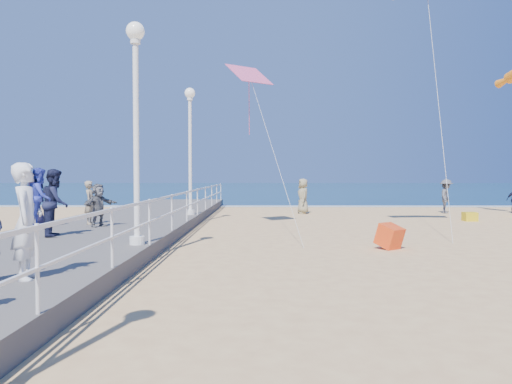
{
  "coord_description": "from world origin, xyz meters",
  "views": [
    {
      "loc": [
        -2.34,
        -11.94,
        2.09
      ],
      "look_at": [
        -2.5,
        2.0,
        1.6
      ],
      "focal_mm": 35.0,
      "sensor_mm": 36.0,
      "label": 1
    }
  ],
  "objects_px": {
    "lamp_post_far": "(190,137)",
    "beach_walker_c": "(303,196)",
    "beach_chair_left": "(470,217)",
    "woman_holding_toddler": "(27,221)",
    "spectator_4": "(36,201)",
    "toddler_held": "(40,197)",
    "spectator_7": "(55,203)",
    "box_kite": "(390,239)",
    "spectator_6": "(90,203)",
    "beach_walker_a": "(446,196)",
    "spectator_5": "(98,205)",
    "lamp_post_mid": "(136,109)"
  },
  "relations": [
    {
      "from": "lamp_post_far",
      "to": "beach_walker_c",
      "type": "height_order",
      "value": "lamp_post_far"
    },
    {
      "from": "beach_walker_c",
      "to": "beach_chair_left",
      "type": "distance_m",
      "value": 8.3
    },
    {
      "from": "woman_holding_toddler",
      "to": "spectator_4",
      "type": "xyz_separation_m",
      "value": [
        -3.43,
        7.81,
        -0.09
      ]
    },
    {
      "from": "toddler_held",
      "to": "spectator_4",
      "type": "bearing_deg",
      "value": 13.68
    },
    {
      "from": "spectator_7",
      "to": "spectator_4",
      "type": "bearing_deg",
      "value": 21.46
    },
    {
      "from": "woman_holding_toddler",
      "to": "box_kite",
      "type": "bearing_deg",
      "value": -62.37
    },
    {
      "from": "lamp_post_far",
      "to": "spectator_6",
      "type": "bearing_deg",
      "value": -124.56
    },
    {
      "from": "spectator_6",
      "to": "spectator_7",
      "type": "xyz_separation_m",
      "value": [
        0.17,
        -3.28,
        0.18
      ]
    },
    {
      "from": "beach_walker_a",
      "to": "woman_holding_toddler",
      "type": "bearing_deg",
      "value": 170.77
    },
    {
      "from": "spectator_5",
      "to": "beach_chair_left",
      "type": "bearing_deg",
      "value": -35.64
    },
    {
      "from": "woman_holding_toddler",
      "to": "spectator_7",
      "type": "bearing_deg",
      "value": 7.17
    },
    {
      "from": "beach_chair_left",
      "to": "beach_walker_c",
      "type": "bearing_deg",
      "value": 149.91
    },
    {
      "from": "toddler_held",
      "to": "beach_walker_a",
      "type": "xyz_separation_m",
      "value": [
        13.57,
        18.8,
        -0.8
      ]
    },
    {
      "from": "beach_walker_a",
      "to": "lamp_post_mid",
      "type": "bearing_deg",
      "value": 165.81
    },
    {
      "from": "lamp_post_far",
      "to": "woman_holding_toddler",
      "type": "xyz_separation_m",
      "value": [
        -0.77,
        -12.98,
        -2.32
      ]
    },
    {
      "from": "woman_holding_toddler",
      "to": "spectator_6",
      "type": "distance_m",
      "value": 9.12
    },
    {
      "from": "spectator_6",
      "to": "box_kite",
      "type": "relative_size",
      "value": 2.46
    },
    {
      "from": "beach_walker_a",
      "to": "lamp_post_far",
      "type": "bearing_deg",
      "value": 141.42
    },
    {
      "from": "lamp_post_mid",
      "to": "beach_walker_a",
      "type": "xyz_separation_m",
      "value": [
        12.95,
        14.97,
        -2.74
      ]
    },
    {
      "from": "beach_walker_a",
      "to": "spectator_5",
      "type": "bearing_deg",
      "value": 152.34
    },
    {
      "from": "woman_holding_toddler",
      "to": "toddler_held",
      "type": "xyz_separation_m",
      "value": [
        0.15,
        0.15,
        0.38
      ]
    },
    {
      "from": "beach_walker_a",
      "to": "beach_chair_left",
      "type": "distance_m",
      "value": 4.57
    },
    {
      "from": "woman_holding_toddler",
      "to": "spectator_7",
      "type": "relative_size",
      "value": 1.02
    },
    {
      "from": "spectator_4",
      "to": "box_kite",
      "type": "height_order",
      "value": "spectator_4"
    },
    {
      "from": "spectator_7",
      "to": "box_kite",
      "type": "height_order",
      "value": "spectator_7"
    },
    {
      "from": "spectator_6",
      "to": "spectator_4",
      "type": "bearing_deg",
      "value": 124.92
    },
    {
      "from": "spectator_4",
      "to": "lamp_post_mid",
      "type": "bearing_deg",
      "value": -119.4
    },
    {
      "from": "lamp_post_mid",
      "to": "woman_holding_toddler",
      "type": "height_order",
      "value": "lamp_post_mid"
    },
    {
      "from": "box_kite",
      "to": "beach_walker_a",
      "type": "bearing_deg",
      "value": 25.18
    },
    {
      "from": "woman_holding_toddler",
      "to": "beach_walker_c",
      "type": "bearing_deg",
      "value": -29.17
    },
    {
      "from": "spectator_5",
      "to": "beach_chair_left",
      "type": "distance_m",
      "value": 16.01
    },
    {
      "from": "lamp_post_mid",
      "to": "spectator_7",
      "type": "distance_m",
      "value": 3.89
    },
    {
      "from": "spectator_4",
      "to": "beach_walker_c",
      "type": "bearing_deg",
      "value": -28.11
    },
    {
      "from": "spectator_6",
      "to": "spectator_7",
      "type": "bearing_deg",
      "value": -179.94
    },
    {
      "from": "spectator_4",
      "to": "spectator_6",
      "type": "distance_m",
      "value": 1.75
    },
    {
      "from": "spectator_4",
      "to": "spectator_5",
      "type": "height_order",
      "value": "spectator_4"
    },
    {
      "from": "toddler_held",
      "to": "beach_chair_left",
      "type": "xyz_separation_m",
      "value": [
        12.99,
        14.33,
        -1.52
      ]
    },
    {
      "from": "lamp_post_mid",
      "to": "beach_walker_c",
      "type": "relative_size",
      "value": 2.84
    },
    {
      "from": "spectator_6",
      "to": "beach_chair_left",
      "type": "height_order",
      "value": "spectator_6"
    },
    {
      "from": "beach_chair_left",
      "to": "toddler_held",
      "type": "bearing_deg",
      "value": -132.19
    },
    {
      "from": "spectator_6",
      "to": "spectator_7",
      "type": "distance_m",
      "value": 3.29
    },
    {
      "from": "spectator_5",
      "to": "spectator_4",
      "type": "bearing_deg",
      "value": 127.18
    },
    {
      "from": "spectator_7",
      "to": "lamp_post_mid",
      "type": "bearing_deg",
      "value": -135.09
    },
    {
      "from": "woman_holding_toddler",
      "to": "spectator_7",
      "type": "distance_m",
      "value": 5.91
    },
    {
      "from": "spectator_4",
      "to": "spectator_6",
      "type": "bearing_deg",
      "value": -39.17
    },
    {
      "from": "spectator_6",
      "to": "beach_walker_c",
      "type": "xyz_separation_m",
      "value": [
        8.04,
        9.74,
        -0.2
      ]
    },
    {
      "from": "spectator_5",
      "to": "box_kite",
      "type": "bearing_deg",
      "value": -72.65
    },
    {
      "from": "beach_walker_c",
      "to": "spectator_5",
      "type": "bearing_deg",
      "value": -43.06
    },
    {
      "from": "lamp_post_mid",
      "to": "spectator_7",
      "type": "height_order",
      "value": "lamp_post_mid"
    },
    {
      "from": "lamp_post_mid",
      "to": "box_kite",
      "type": "xyz_separation_m",
      "value": [
        6.59,
        1.97,
        -3.36
      ]
    }
  ]
}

